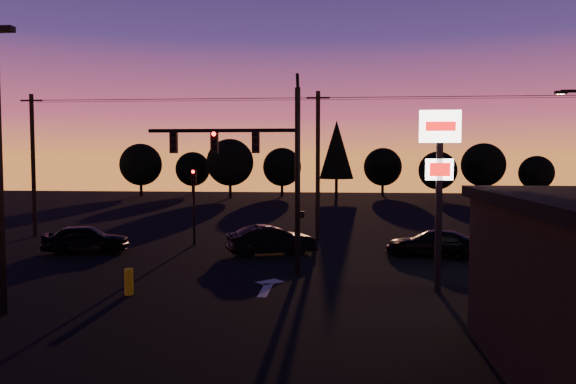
% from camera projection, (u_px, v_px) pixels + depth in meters
% --- Properties ---
extents(ground, '(120.00, 120.00, 0.00)m').
position_uv_depth(ground, '(248.00, 296.00, 20.38)').
color(ground, black).
rests_on(ground, ground).
extents(lane_arrow, '(1.20, 3.10, 0.01)m').
position_uv_depth(lane_arrow, '(268.00, 286.00, 21.99)').
color(lane_arrow, beige).
rests_on(lane_arrow, ground).
extents(traffic_signal_mast, '(6.79, 0.52, 8.58)m').
position_uv_depth(traffic_signal_mast, '(260.00, 160.00, 24.05)').
color(traffic_signal_mast, black).
rests_on(traffic_signal_mast, ground).
extents(secondary_signal, '(0.30, 0.31, 4.35)m').
position_uv_depth(secondary_signal, '(194.00, 195.00, 32.06)').
color(secondary_signal, black).
rests_on(secondary_signal, ground).
extents(pylon_sign, '(1.50, 0.28, 6.80)m').
position_uv_depth(pylon_sign, '(439.00, 161.00, 20.93)').
color(pylon_sign, black).
rests_on(pylon_sign, ground).
extents(utility_pole_0, '(1.40, 0.26, 9.00)m').
position_uv_depth(utility_pole_0, '(33.00, 164.00, 35.44)').
color(utility_pole_0, black).
rests_on(utility_pole_0, ground).
extents(utility_pole_1, '(1.40, 0.26, 9.00)m').
position_uv_depth(utility_pole_1, '(318.00, 165.00, 33.83)').
color(utility_pole_1, black).
rests_on(utility_pole_1, ground).
extents(power_wires, '(36.00, 1.22, 0.07)m').
position_uv_depth(power_wires, '(318.00, 98.00, 33.58)').
color(power_wires, black).
rests_on(power_wires, ground).
extents(bollard, '(0.32, 0.32, 0.97)m').
position_uv_depth(bollard, '(129.00, 282.00, 20.61)').
color(bollard, '#D2D50F').
rests_on(bollard, ground).
extents(tree_0, '(5.36, 5.36, 6.74)m').
position_uv_depth(tree_0, '(141.00, 165.00, 71.79)').
color(tree_0, black).
rests_on(tree_0, ground).
extents(tree_1, '(4.54, 4.54, 5.71)m').
position_uv_depth(tree_1, '(193.00, 169.00, 74.28)').
color(tree_1, black).
rests_on(tree_1, ground).
extents(tree_2, '(5.77, 5.78, 7.26)m').
position_uv_depth(tree_2, '(230.00, 162.00, 68.71)').
color(tree_2, black).
rests_on(tree_2, ground).
extents(tree_3, '(4.95, 4.95, 6.22)m').
position_uv_depth(tree_3, '(282.00, 167.00, 72.19)').
color(tree_3, black).
rests_on(tree_3, ground).
extents(tree_4, '(4.18, 4.18, 9.50)m').
position_uv_depth(tree_4, '(337.00, 150.00, 68.45)').
color(tree_4, black).
rests_on(tree_4, ground).
extents(tree_5, '(4.95, 4.95, 6.22)m').
position_uv_depth(tree_5, '(383.00, 167.00, 73.02)').
color(tree_5, black).
rests_on(tree_5, ground).
extents(tree_6, '(4.54, 4.54, 5.71)m').
position_uv_depth(tree_6, '(438.00, 171.00, 66.54)').
color(tree_6, black).
rests_on(tree_6, ground).
extents(tree_7, '(5.36, 5.36, 6.74)m').
position_uv_depth(tree_7, '(483.00, 165.00, 68.94)').
color(tree_7, black).
rests_on(tree_7, ground).
extents(tree_8, '(4.12, 4.12, 5.19)m').
position_uv_depth(tree_8, '(536.00, 173.00, 67.47)').
color(tree_8, black).
rests_on(tree_8, ground).
extents(car_left, '(4.66, 2.69, 1.49)m').
position_uv_depth(car_left, '(86.00, 239.00, 29.61)').
color(car_left, black).
rests_on(car_left, ground).
extents(car_mid, '(4.84, 3.25, 1.51)m').
position_uv_depth(car_mid, '(271.00, 240.00, 29.06)').
color(car_mid, black).
rests_on(car_mid, ground).
extents(car_right, '(5.02, 3.14, 1.36)m').
position_uv_depth(car_right, '(432.00, 243.00, 28.46)').
color(car_right, black).
rests_on(car_right, ground).
extents(suv_parked, '(4.59, 5.54, 1.40)m').
position_uv_depth(suv_parked, '(565.00, 305.00, 16.55)').
color(suv_parked, black).
rests_on(suv_parked, ground).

